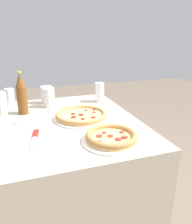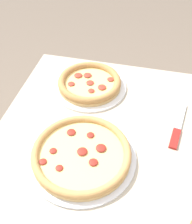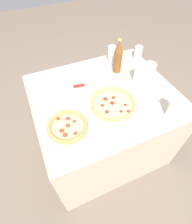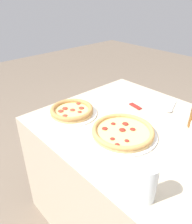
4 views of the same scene
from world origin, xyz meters
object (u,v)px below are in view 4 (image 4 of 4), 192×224
object	(u,v)px
pizza_margherita	(123,132)
spoon	(171,108)
pizza_veggie	(72,111)
glass_mango_juice	(147,185)
knife	(129,103)

from	to	relation	value
pizza_margherita	spoon	bearing A→B (deg)	-92.64
pizza_margherita	pizza_veggie	size ratio (longest dim) A/B	1.17
pizza_veggie	glass_mango_juice	size ratio (longest dim) A/B	2.00
knife	pizza_margherita	bearing A→B (deg)	124.42
knife	spoon	distance (m)	0.24
glass_mango_juice	spoon	size ratio (longest dim) A/B	0.87
glass_mango_juice	pizza_margherita	bearing A→B (deg)	-36.76
pizza_margherita	spoon	world-z (taller)	pizza_margherita
glass_mango_juice	spoon	bearing A→B (deg)	-66.25
pizza_veggie	spoon	distance (m)	0.57
pizza_margherita	pizza_veggie	world-z (taller)	pizza_veggie
pizza_margherita	pizza_veggie	distance (m)	0.33
pizza_margherita	knife	bearing A→B (deg)	-55.58
pizza_veggie	spoon	size ratio (longest dim) A/B	1.75
knife	spoon	bearing A→B (deg)	-149.67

